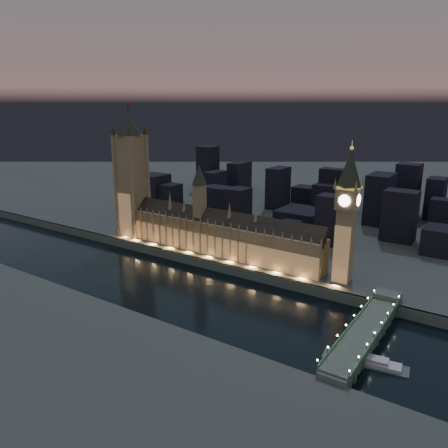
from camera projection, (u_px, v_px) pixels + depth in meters
The scene contains 9 objects.
ground_plane at pixel (180, 285), 341.82m from camera, with size 2000.00×2000.00×0.00m, color black.
north_bank at pixel (370, 183), 757.11m from camera, with size 2000.00×960.00×8.00m, color #424743.
embankment_wall at pixel (210, 265), 373.58m from camera, with size 2000.00×2.50×8.00m, color #52564F.
palace_of_westminster at pixel (217, 233), 387.94m from camera, with size 202.00×23.32×78.00m.
victoria_tower at pixel (131, 171), 430.91m from camera, with size 31.68×31.68×130.21m.
elizabeth_tower at pixel (347, 206), 315.81m from camera, with size 18.00×18.00×104.49m.
westminster_bridge at pixel (366, 333), 259.28m from camera, with size 17.15×113.00×15.90m.
river_boat at pixel (365, 360), 239.36m from camera, with size 46.67×17.11×4.50m.
city_backdrop at pixel (337, 198), 511.70m from camera, with size 466.17×215.63×66.96m.
Camera 1 is at (204.97, -243.67, 137.75)m, focal length 35.00 mm.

